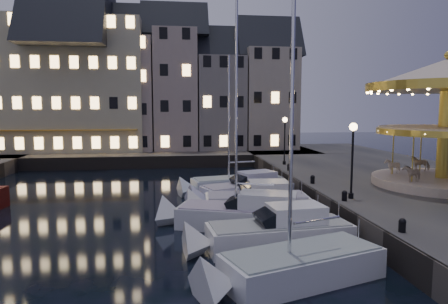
{
  "coord_description": "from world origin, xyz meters",
  "views": [
    {
      "loc": [
        -2.45,
        -19.59,
        6.26
      ],
      "look_at": [
        1.0,
        8.0,
        3.2
      ],
      "focal_mm": 32.0,
      "sensor_mm": 36.0,
      "label": 1
    }
  ],
  "objects": [
    {
      "name": "ground",
      "position": [
        0.0,
        0.0,
        0.0
      ],
      "size": [
        160.0,
        160.0,
        0.0
      ],
      "primitive_type": "plane",
      "color": "black",
      "rests_on": "ground"
    },
    {
      "name": "quay_east",
      "position": [
        14.0,
        6.0,
        0.65
      ],
      "size": [
        16.0,
        56.0,
        1.3
      ],
      "primitive_type": "cube",
      "color": "#474442",
      "rests_on": "ground"
    },
    {
      "name": "quay_north",
      "position": [
        -8.0,
        28.0,
        0.65
      ],
      "size": [
        44.0,
        12.0,
        1.3
      ],
      "primitive_type": "cube",
      "color": "#474442",
      "rests_on": "ground"
    },
    {
      "name": "quaywall_e",
      "position": [
        6.0,
        6.0,
        0.65
      ],
      "size": [
        0.15,
        44.0,
        1.3
      ],
      "primitive_type": "cube",
      "color": "#47423A",
      "rests_on": "ground"
    },
    {
      "name": "quaywall_n",
      "position": [
        -6.0,
        22.0,
        0.65
      ],
      "size": [
        48.0,
        0.15,
        1.3
      ],
      "primitive_type": "cube",
      "color": "#47423A",
      "rests_on": "ground"
    },
    {
      "name": "streetlamp_b",
      "position": [
        7.2,
        1.0,
        4.02
      ],
      "size": [
        0.44,
        0.44,
        4.17
      ],
      "color": "black",
      "rests_on": "quay_east"
    },
    {
      "name": "streetlamp_c",
      "position": [
        7.2,
        14.5,
        4.02
      ],
      "size": [
        0.44,
        0.44,
        4.17
      ],
      "color": "black",
      "rests_on": "quay_east"
    },
    {
      "name": "bollard_a",
      "position": [
        6.6,
        -5.0,
        1.6
      ],
      "size": [
        0.3,
        0.3,
        0.57
      ],
      "color": "black",
      "rests_on": "quay_east"
    },
    {
      "name": "bollard_b",
      "position": [
        6.6,
        0.5,
        1.6
      ],
      "size": [
        0.3,
        0.3,
        0.57
      ],
      "color": "black",
      "rests_on": "quay_east"
    },
    {
      "name": "bollard_c",
      "position": [
        6.6,
        5.5,
        1.6
      ],
      "size": [
        0.3,
        0.3,
        0.57
      ],
      "color": "black",
      "rests_on": "quay_east"
    },
    {
      "name": "bollard_d",
      "position": [
        6.6,
        11.0,
        1.6
      ],
      "size": [
        0.3,
        0.3,
        0.57
      ],
      "color": "black",
      "rests_on": "quay_east"
    },
    {
      "name": "townhouse_na",
      "position": [
        -19.5,
        30.0,
        7.78
      ],
      "size": [
        5.5,
        8.0,
        12.8
      ],
      "color": "gray",
      "rests_on": "quay_north"
    },
    {
      "name": "townhouse_nb",
      "position": [
        -14.05,
        30.0,
        8.28
      ],
      "size": [
        6.16,
        8.0,
        13.8
      ],
      "color": "gray",
      "rests_on": "quay_north"
    },
    {
      "name": "townhouse_nc",
      "position": [
        -8.0,
        30.0,
        8.78
      ],
      "size": [
        6.82,
        8.0,
        14.8
      ],
      "color": "#AA988C",
      "rests_on": "quay_north"
    },
    {
      "name": "townhouse_nd",
      "position": [
        -2.25,
        30.0,
        9.28
      ],
      "size": [
        5.5,
        8.0,
        15.8
      ],
      "color": "#AA978B",
      "rests_on": "quay_north"
    },
    {
      "name": "townhouse_ne",
      "position": [
        3.2,
        30.0,
        7.78
      ],
      "size": [
        6.16,
        8.0,
        12.8
      ],
      "color": "gray",
      "rests_on": "quay_north"
    },
    {
      "name": "townhouse_nf",
      "position": [
        9.25,
        30.0,
        8.28
      ],
      "size": [
        6.82,
        8.0,
        13.8
      ],
      "color": "#A79B88",
      "rests_on": "quay_north"
    },
    {
      "name": "hotel_corner",
      "position": [
        -14.0,
        30.0,
        9.78
      ],
      "size": [
        17.6,
        9.0,
        16.8
      ],
      "color": "beige",
      "rests_on": "quay_north"
    },
    {
      "name": "motorboat_a",
      "position": [
        1.57,
        -6.28,
        0.54
      ],
      "size": [
        7.02,
        4.23,
        11.69
      ],
      "color": "silver",
      "rests_on": "ground"
    },
    {
      "name": "motorboat_b",
      "position": [
        1.75,
        -2.73,
        0.64
      ],
      "size": [
        7.55,
        2.82,
        2.15
      ],
      "color": "white",
      "rests_on": "ground"
    },
    {
      "name": "motorboat_c",
      "position": [
        1.04,
        0.47,
        0.68
      ],
      "size": [
        8.55,
        4.83,
        11.5
      ],
      "color": "silver",
      "rests_on": "ground"
    },
    {
      "name": "motorboat_d",
      "position": [
        1.94,
        3.33,
        0.64
      ],
      "size": [
        7.17,
        2.74,
        2.15
      ],
      "color": "white",
      "rests_on": "ground"
    },
    {
      "name": "motorboat_e",
      "position": [
        2.04,
        6.52,
        0.64
      ],
      "size": [
        7.29,
        4.26,
        2.15
      ],
      "color": "silver",
      "rests_on": "ground"
    },
    {
      "name": "motorboat_f",
      "position": [
        1.62,
        9.35,
        0.53
      ],
      "size": [
        7.82,
        3.48,
        10.35
      ],
      "color": "silver",
      "rests_on": "ground"
    },
    {
      "name": "carousel",
      "position": [
        14.57,
        3.75,
        6.9
      ],
      "size": [
        9.72,
        9.72,
        8.5
      ],
      "color": "beige",
      "rests_on": "quay_east"
    }
  ]
}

